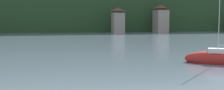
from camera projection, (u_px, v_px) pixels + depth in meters
The scene contains 4 objects.
wooded_hillside at pixel (100, 11), 128.17m from camera, with size 352.00×57.74×50.37m.
shore_building_westcentral at pixel (118, 21), 90.40m from camera, with size 3.97×4.53×8.62m.
shore_building_central at pixel (161, 19), 94.30m from camera, with size 4.21×5.97×9.78m.
sailboat_mid_1 at pixel (218, 59), 25.00m from camera, with size 5.99×4.88×8.84m.
Camera 1 is at (-5.54, 12.57, 3.94)m, focal length 43.03 mm.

